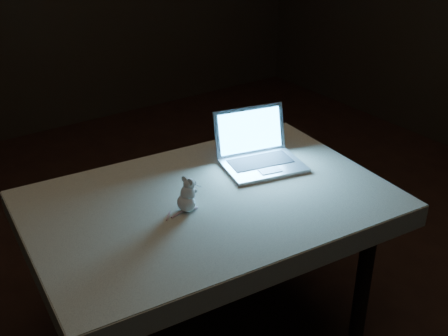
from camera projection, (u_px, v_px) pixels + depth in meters
floor at (245, 315)px, 2.49m from camera, size 5.00×5.00×0.00m
table at (211, 271)px, 2.23m from camera, size 1.30×0.90×0.66m
tablecloth at (226, 205)px, 2.12m from camera, size 1.33×0.89×0.09m
laptop at (264, 144)px, 2.24m from camera, size 0.37×0.34×0.21m
plush_mouse at (186, 195)px, 1.97m from camera, size 0.10×0.10×0.13m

